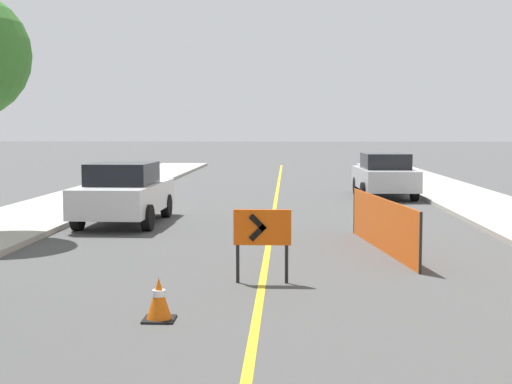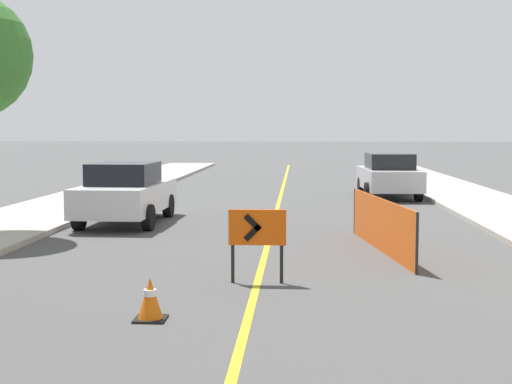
# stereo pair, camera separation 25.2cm
# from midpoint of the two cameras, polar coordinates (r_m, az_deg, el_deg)

# --- Properties ---
(lane_stripe) EXTENTS (0.12, 55.84, 0.01)m
(lane_stripe) POSITION_cam_midpoint_polar(r_m,az_deg,el_deg) (20.82, 1.08, -1.69)
(lane_stripe) COLOR gold
(lane_stripe) RESTS_ON ground_plane
(sidewalk_left) EXTENTS (3.08, 55.84, 0.13)m
(sidewalk_left) POSITION_cam_midpoint_polar(r_m,az_deg,el_deg) (22.00, -16.44, -1.37)
(sidewalk_left) COLOR #ADA89E
(sidewalk_left) RESTS_ON ground_plane
(sidewalk_right) EXTENTS (3.08, 55.84, 0.13)m
(sidewalk_right) POSITION_cam_midpoint_polar(r_m,az_deg,el_deg) (21.68, 18.86, -1.53)
(sidewalk_right) COLOR #ADA89E
(sidewalk_right) RESTS_ON ground_plane
(traffic_cone_fourth) EXTENTS (0.40, 0.40, 0.56)m
(traffic_cone_fourth) POSITION_cam_midpoint_polar(r_m,az_deg,el_deg) (9.31, -8.55, -8.50)
(traffic_cone_fourth) COLOR black
(traffic_cone_fourth) RESTS_ON ground_plane
(arrow_barricade_primary) EXTENTS (0.92, 0.08, 1.18)m
(arrow_barricade_primary) POSITION_cam_midpoint_polar(r_m,az_deg,el_deg) (11.30, -0.16, -3.16)
(arrow_barricade_primary) COLOR #EF560C
(arrow_barricade_primary) RESTS_ON ground_plane
(safety_mesh_fence) EXTENTS (0.72, 4.78, 1.06)m
(safety_mesh_fence) POSITION_cam_midpoint_polar(r_m,az_deg,el_deg) (14.58, 9.57, -2.57)
(safety_mesh_fence) COLOR #EF560C
(safety_mesh_fence) RESTS_ON ground_plane
(parked_car_curb_near) EXTENTS (1.95, 4.34, 1.59)m
(parked_car_curb_near) POSITION_cam_midpoint_polar(r_m,az_deg,el_deg) (18.77, -10.86, -0.08)
(parked_car_curb_near) COLOR silver
(parked_car_curb_near) RESTS_ON ground_plane
(parked_car_curb_mid) EXTENTS (1.96, 4.36, 1.59)m
(parked_car_curb_mid) POSITION_cam_midpoint_polar(r_m,az_deg,el_deg) (25.95, 9.96, 1.33)
(parked_car_curb_mid) COLOR #B7B7BC
(parked_car_curb_mid) RESTS_ON ground_plane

